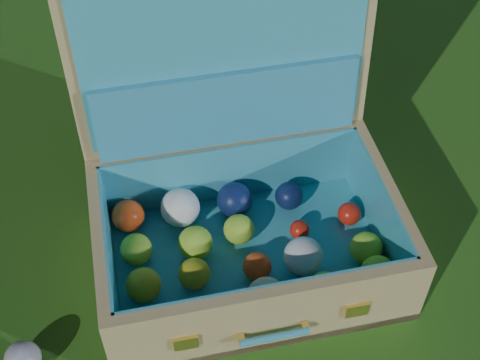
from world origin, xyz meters
The scene contains 3 objects.
ground centered at (0.00, 0.00, 0.00)m, with size 60.00×60.00×0.00m, color #215114.
stray_ball centered at (-0.47, -0.07, 0.04)m, with size 0.08×0.08×0.08m, color #466AB6.
suitcase centered at (0.04, 0.18, 0.19)m, with size 0.68×0.57×0.66m.
Camera 1 is at (-0.17, -0.82, 1.32)m, focal length 50.00 mm.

